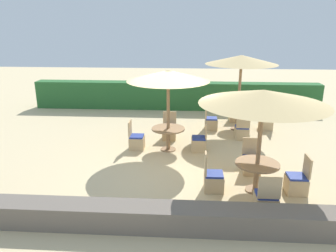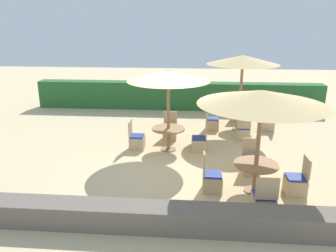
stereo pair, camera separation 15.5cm
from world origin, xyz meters
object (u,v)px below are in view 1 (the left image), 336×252
(patio_chair_center_west, at_px, (136,141))
(patio_chair_back_right_east, at_px, (266,123))
(patio_chair_back_right_west, at_px, (211,122))
(parasol_front_right, at_px, (263,97))
(patio_chair_center_north, at_px, (169,132))
(round_table_back_right, at_px, (238,115))
(parasol_center, at_px, (168,76))
(round_table_front_right, at_px, (257,169))
(patio_chair_front_right_east, at_px, (297,183))
(patio_chair_center_east, at_px, (199,143))
(patio_chair_back_right_south, at_px, (242,132))
(patio_chair_front_right_west, at_px, (213,180))
(patio_chair_front_right_south, at_px, (266,202))
(parasol_back_right, at_px, (241,60))
(patio_chair_back_right_north, at_px, (235,115))
(patio_chair_front_right_north, at_px, (251,164))
(round_table_center, at_px, (168,133))

(patio_chair_center_west, height_order, patio_chair_back_right_east, same)
(patio_chair_back_right_west, relative_size, parasol_front_right, 0.32)
(patio_chair_center_north, bearing_deg, round_table_back_right, -153.91)
(parasol_center, bearing_deg, round_table_front_right, -47.70)
(patio_chair_front_right_east, bearing_deg, patio_chair_center_east, 41.37)
(parasol_front_right, relative_size, round_table_front_right, 2.77)
(patio_chair_back_right_south, bearing_deg, patio_chair_front_right_west, -108.25)
(round_table_back_right, xyz_separation_m, patio_chair_back_right_west, (-1.00, -0.05, -0.31))
(patio_chair_back_right_west, bearing_deg, round_table_back_right, 92.97)
(patio_chair_front_right_west, bearing_deg, patio_chair_back_right_south, 161.75)
(patio_chair_front_right_west, relative_size, patio_chair_front_right_east, 1.00)
(round_table_back_right, xyz_separation_m, patio_chair_front_right_south, (-0.17, -5.71, -0.31))
(patio_chair_center_west, distance_m, parasol_back_right, 4.75)
(patio_chair_back_right_north, xyz_separation_m, patio_chair_back_right_south, (-0.03, -2.12, 0.00))
(patio_chair_back_right_east, bearing_deg, parasol_center, 122.64)
(parasol_front_right, distance_m, round_table_front_right, 1.74)
(parasol_back_right, height_order, round_table_front_right, parasol_back_right)
(patio_chair_back_right_east, xyz_separation_m, patio_chair_front_right_west, (-2.30, -4.81, 0.00))
(patio_chair_front_right_south, bearing_deg, round_table_back_right, 88.27)
(parasol_center, height_order, patio_chair_center_east, parasol_center)
(parasol_back_right, relative_size, patio_chair_back_right_north, 2.97)
(patio_chair_front_right_south, bearing_deg, patio_chair_center_north, 117.36)
(parasol_center, distance_m, patio_chair_front_right_east, 4.60)
(parasol_front_right, distance_m, patio_chair_front_right_west, 2.28)
(parasol_center, relative_size, patio_chair_front_right_west, 2.72)
(patio_chair_center_north, distance_m, patio_chair_back_right_east, 3.79)
(patio_chair_center_east, distance_m, patio_chair_front_right_south, 3.70)
(parasol_center, height_order, patio_chair_back_right_south, parasol_center)
(patio_chair_back_right_east, distance_m, patio_chair_back_right_north, 1.46)
(patio_chair_back_right_west, xyz_separation_m, patio_chair_front_right_north, (0.86, -3.70, 0.00))
(patio_chair_front_right_north, bearing_deg, parasol_center, -32.99)
(patio_chair_center_west, relative_size, patio_chair_back_right_south, 1.00)
(parasol_center, distance_m, parasol_front_right, 3.37)
(patio_chair_back_right_east, bearing_deg, patio_chair_center_east, 131.60)
(patio_chair_center_north, height_order, patio_chair_front_right_south, same)
(round_table_back_right, bearing_deg, patio_chair_back_right_east, 1.23)
(parasol_center, distance_m, patio_chair_back_right_south, 3.45)
(parasol_center, relative_size, parasol_front_right, 0.88)
(parasol_center, relative_size, round_table_center, 2.44)
(patio_chair_center_east, height_order, parasol_back_right, parasol_back_right)
(patio_chair_front_right_east, bearing_deg, patio_chair_center_north, 42.30)
(round_table_center, xyz_separation_m, patio_chair_front_right_south, (2.29, -3.47, -0.30))
(patio_chair_front_right_west, bearing_deg, parasol_front_right, 92.68)
(parasol_front_right, bearing_deg, patio_chair_back_right_north, 87.66)
(patio_chair_center_west, bearing_deg, patio_chair_back_right_north, 132.92)
(patio_chair_back_right_west, distance_m, patio_chair_back_right_south, 1.43)
(round_table_back_right, distance_m, patio_chair_front_right_north, 3.77)
(parasol_center, xyz_separation_m, patio_chair_front_right_west, (1.25, -2.54, -2.09))
(patio_chair_back_right_west, distance_m, patio_chair_front_right_south, 5.72)
(patio_chair_center_north, xyz_separation_m, patio_chair_back_right_east, (3.58, 1.25, 0.00))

